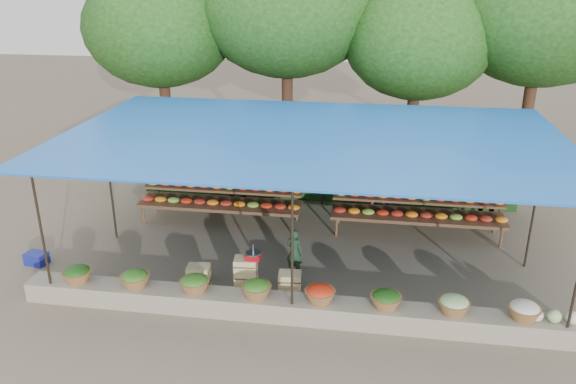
# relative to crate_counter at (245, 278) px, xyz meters

# --- Properties ---
(ground) EXTENTS (60.00, 60.00, 0.00)m
(ground) POSITION_rel_crate_counter_xyz_m (1.11, 1.98, -0.31)
(ground) COLOR #6B5C4F
(ground) RESTS_ON ground
(stone_curb) EXTENTS (10.60, 0.55, 0.40)m
(stone_curb) POSITION_rel_crate_counter_xyz_m (1.11, -0.77, -0.11)
(stone_curb) COLOR gray
(stone_curb) RESTS_ON ground
(stall_canopy) EXTENTS (10.80, 6.60, 2.82)m
(stall_canopy) POSITION_rel_crate_counter_xyz_m (1.11, 2.05, 2.36)
(stall_canopy) COLOR black
(stall_canopy) RESTS_ON ground
(produce_baskets) EXTENTS (8.98, 0.58, 0.34)m
(produce_baskets) POSITION_rel_crate_counter_xyz_m (1.01, -0.77, 0.25)
(produce_baskets) COLOR brown
(produce_baskets) RESTS_ON stone_curb
(netting_backdrop) EXTENTS (10.60, 0.06, 2.50)m
(netting_backdrop) POSITION_rel_crate_counter_xyz_m (1.11, 5.13, 0.94)
(netting_backdrop) COLOR #1E4017
(netting_backdrop) RESTS_ON ground
(tree_row) EXTENTS (16.51, 5.50, 7.12)m
(tree_row) POSITION_rel_crate_counter_xyz_m (1.61, 8.07, 4.39)
(tree_row) COLOR #311D12
(tree_row) RESTS_ON ground
(fruit_table_left) EXTENTS (4.21, 0.95, 0.93)m
(fruit_table_left) POSITION_rel_crate_counter_xyz_m (-1.38, 3.33, 0.30)
(fruit_table_left) COLOR #4C2C1E
(fruit_table_left) RESTS_ON ground
(fruit_table_right) EXTENTS (4.21, 0.95, 0.93)m
(fruit_table_right) POSITION_rel_crate_counter_xyz_m (3.62, 3.33, 0.30)
(fruit_table_right) COLOR #4C2C1E
(fruit_table_right) RESTS_ON ground
(crate_counter) EXTENTS (2.38, 0.38, 0.77)m
(crate_counter) POSITION_rel_crate_counter_xyz_m (0.00, 0.00, 0.00)
(crate_counter) COLOR tan
(crate_counter) RESTS_ON ground
(weighing_scale) EXTENTS (0.31, 0.31, 0.33)m
(weighing_scale) POSITION_rel_crate_counter_xyz_m (0.19, 0.00, 0.54)
(weighing_scale) COLOR #AA0D14
(weighing_scale) RESTS_ON crate_counter
(vendor_seated) EXTENTS (0.46, 0.39, 1.08)m
(vendor_seated) POSITION_rel_crate_counter_xyz_m (0.90, 0.83, 0.23)
(vendor_seated) COLOR #173421
(vendor_seated) RESTS_ON ground
(customer_left) EXTENTS (0.92, 0.73, 1.84)m
(customer_left) POSITION_rel_crate_counter_xyz_m (-1.12, 4.33, 0.61)
(customer_left) COLOR slate
(customer_left) RESTS_ON ground
(customer_mid) EXTENTS (1.25, 1.12, 1.68)m
(customer_mid) POSITION_rel_crate_counter_xyz_m (2.90, 4.11, 0.53)
(customer_mid) COLOR slate
(customer_mid) RESTS_ON ground
(customer_right) EXTENTS (1.11, 0.49, 1.88)m
(customer_right) POSITION_rel_crate_counter_xyz_m (5.44, 4.36, 0.63)
(customer_right) COLOR slate
(customer_right) RESTS_ON ground
(blue_crate_front) EXTENTS (0.50, 0.39, 0.27)m
(blue_crate_front) POSITION_rel_crate_counter_xyz_m (-2.98, -0.46, -0.18)
(blue_crate_front) COLOR navy
(blue_crate_front) RESTS_ON ground
(blue_crate_back) EXTENTS (0.51, 0.41, 0.28)m
(blue_crate_back) POSITION_rel_crate_counter_xyz_m (-4.87, 0.43, -0.17)
(blue_crate_back) COLOR navy
(blue_crate_back) RESTS_ON ground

